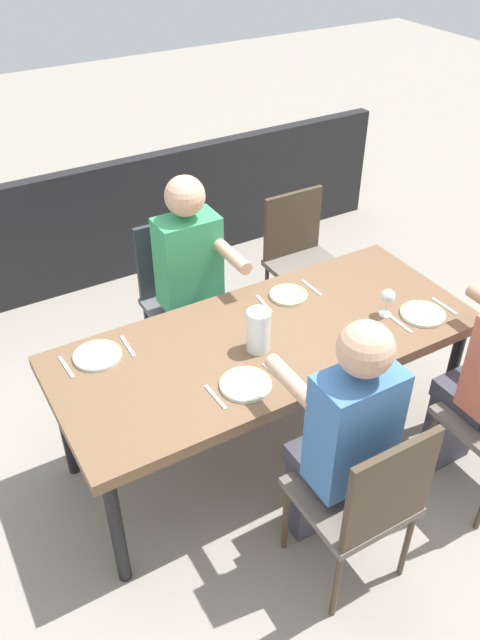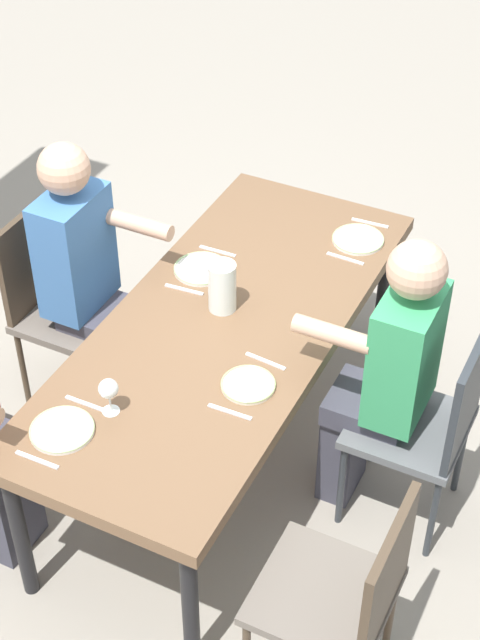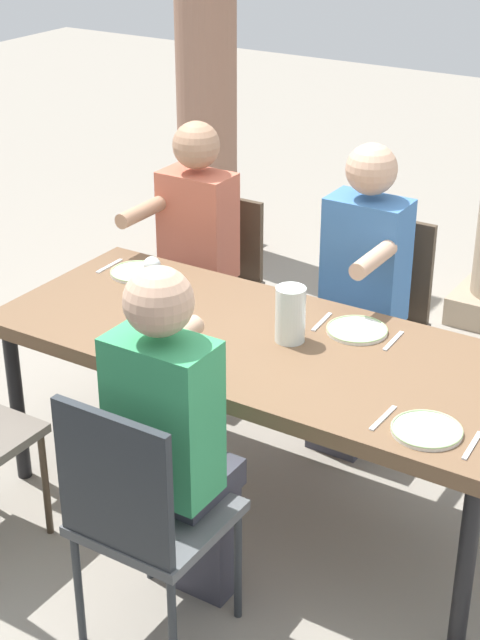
% 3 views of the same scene
% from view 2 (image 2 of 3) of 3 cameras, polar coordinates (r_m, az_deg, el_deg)
% --- Properties ---
extents(ground_plane, '(16.00, 16.00, 0.00)m').
position_cam_2_polar(ground_plane, '(4.43, -0.83, -7.70)').
color(ground_plane, gray).
extents(dining_table, '(2.08, 0.87, 0.76)m').
position_cam_2_polar(dining_table, '(3.95, -0.93, -0.87)').
color(dining_table, brown).
rests_on(dining_table, ground).
extents(chair_west_south, '(0.44, 0.44, 0.93)m').
position_cam_2_polar(chair_west_south, '(3.34, 6.21, -15.33)').
color(chair_west_south, '#6A6158').
rests_on(chair_west_south, ground).
extents(chair_mid_north, '(0.44, 0.44, 0.95)m').
position_cam_2_polar(chair_mid_north, '(4.46, -10.44, 1.33)').
color(chair_mid_north, '#6A6158').
rests_on(chair_mid_north, ground).
extents(chair_mid_south, '(0.44, 0.44, 0.96)m').
position_cam_2_polar(chair_mid_south, '(3.88, 10.99, -5.62)').
color(chair_mid_south, '#5B5E61').
rests_on(chair_mid_south, ground).
extents(diner_woman_green, '(0.35, 0.50, 1.34)m').
position_cam_2_polar(diner_woman_green, '(4.26, -8.64, 2.55)').
color(diner_woman_green, '#3F3F4C').
rests_on(diner_woman_green, ground).
extents(diner_guest_third, '(0.34, 0.50, 1.33)m').
position_cam_2_polar(diner_guest_third, '(3.80, 8.41, -2.97)').
color(diner_guest_third, '#3F3F4C').
rests_on(diner_guest_third, ground).
extents(plate_0, '(0.23, 0.23, 0.02)m').
position_cam_2_polar(plate_0, '(3.52, -10.21, -6.24)').
color(plate_0, white).
rests_on(plate_0, dining_table).
extents(wine_glass_0, '(0.07, 0.07, 0.15)m').
position_cam_2_polar(wine_glass_0, '(3.50, -7.58, -4.00)').
color(wine_glass_0, white).
rests_on(wine_glass_0, dining_table).
extents(fork_0, '(0.02, 0.17, 0.01)m').
position_cam_2_polar(fork_0, '(3.45, -11.60, -7.89)').
color(fork_0, silver).
rests_on(fork_0, dining_table).
extents(spoon_0, '(0.02, 0.17, 0.01)m').
position_cam_2_polar(spoon_0, '(3.61, -8.86, -4.79)').
color(spoon_0, silver).
rests_on(spoon_0, dining_table).
extents(plate_1, '(0.20, 0.20, 0.02)m').
position_cam_2_polar(plate_1, '(3.63, 0.48, -3.74)').
color(plate_1, silver).
rests_on(plate_1, dining_table).
extents(fork_1, '(0.02, 0.17, 0.01)m').
position_cam_2_polar(fork_1, '(3.54, -0.59, -5.31)').
color(fork_1, silver).
rests_on(fork_1, dining_table).
extents(spoon_1, '(0.03, 0.17, 0.01)m').
position_cam_2_polar(spoon_1, '(3.74, 1.48, -2.38)').
color(spoon_1, silver).
rests_on(spoon_1, dining_table).
extents(plate_2, '(0.23, 0.23, 0.02)m').
position_cam_2_polar(plate_2, '(4.18, -2.25, 2.97)').
color(plate_2, white).
rests_on(plate_2, dining_table).
extents(fork_2, '(0.03, 0.17, 0.01)m').
position_cam_2_polar(fork_2, '(4.08, -3.24, 1.76)').
color(fork_2, silver).
rests_on(fork_2, dining_table).
extents(spoon_2, '(0.02, 0.17, 0.01)m').
position_cam_2_polar(spoon_2, '(4.28, -1.30, 3.98)').
color(spoon_2, silver).
rests_on(spoon_2, dining_table).
extents(plate_3, '(0.23, 0.23, 0.02)m').
position_cam_2_polar(plate_3, '(4.38, 6.81, 4.64)').
color(plate_3, white).
rests_on(plate_3, dining_table).
extents(fork_3, '(0.02, 0.17, 0.01)m').
position_cam_2_polar(fork_3, '(4.26, 6.08, 3.54)').
color(fork_3, silver).
rests_on(fork_3, dining_table).
extents(spoon_3, '(0.03, 0.17, 0.01)m').
position_cam_2_polar(spoon_3, '(4.50, 7.49, 5.56)').
color(spoon_3, silver).
rests_on(spoon_3, dining_table).
extents(water_pitcher, '(0.11, 0.11, 0.21)m').
position_cam_2_polar(water_pitcher, '(3.92, -1.03, 1.80)').
color(water_pitcher, white).
rests_on(water_pitcher, dining_table).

